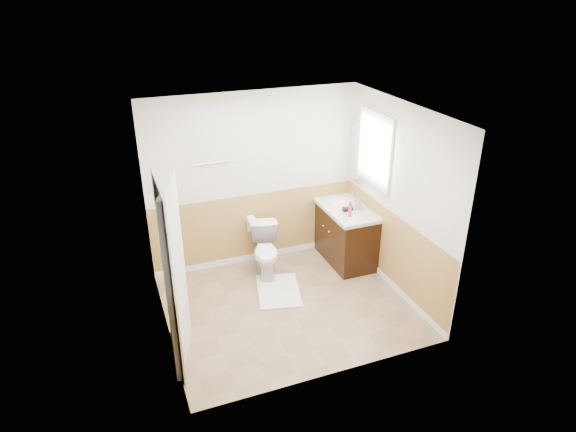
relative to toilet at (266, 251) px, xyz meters
name	(u,v)px	position (x,y,z in m)	size (l,w,h in m)	color
floor	(288,306)	(0.00, -0.86, -0.35)	(3.00, 3.00, 0.00)	#8C7051
ceiling	(288,113)	(0.00, -0.86, 2.15)	(3.00, 3.00, 0.00)	white
wall_back	(254,180)	(0.00, 0.44, 0.90)	(3.00, 3.00, 0.00)	silver
wall_front	(336,273)	(0.00, -2.16, 0.90)	(3.00, 3.00, 0.00)	silver
wall_left	(158,240)	(-1.50, -0.86, 0.90)	(3.00, 3.00, 0.00)	silver
wall_right	(398,200)	(1.50, -0.86, 0.90)	(3.00, 3.00, 0.00)	silver
wainscot_back	(256,229)	(0.00, 0.43, 0.15)	(3.00, 3.00, 0.00)	tan
wainscot_front	(333,335)	(0.00, -2.15, 0.15)	(3.00, 3.00, 0.00)	tan
wainscot_left	(166,297)	(-1.49, -0.86, 0.15)	(2.60, 2.60, 0.00)	tan
wainscot_right	(391,251)	(1.49, -0.86, 0.15)	(2.60, 2.60, 0.00)	tan
toilet	(266,251)	(0.00, 0.00, 0.00)	(0.39, 0.69, 0.70)	white
bath_mat	(279,291)	(0.00, -0.51, -0.34)	(0.55, 0.80, 0.02)	white
vanity_cabinet	(344,234)	(1.21, -0.03, 0.05)	(0.55, 1.10, 0.80)	black
vanity_knob_left	(329,232)	(0.91, -0.13, 0.20)	(0.03, 0.03, 0.03)	silver
vanity_knob_right	(323,226)	(0.91, 0.07, 0.20)	(0.03, 0.03, 0.03)	#B5B4BA
countertop	(345,208)	(1.20, -0.03, 0.47)	(0.60, 1.15, 0.05)	silver
sink_basin	(341,202)	(1.21, 0.12, 0.51)	(0.36, 0.36, 0.02)	white
faucet	(353,196)	(1.39, 0.12, 0.57)	(0.02, 0.02, 0.14)	white
lotion_bottle	(350,209)	(1.11, -0.34, 0.61)	(0.05, 0.05, 0.22)	#C53349
soap_dispenser	(358,203)	(1.33, -0.16, 0.59)	(0.08, 0.08, 0.18)	gray
hair_dryer_body	(348,209)	(1.16, -0.18, 0.53)	(0.07, 0.07, 0.14)	black
hair_dryer_handle	(343,209)	(1.13, -0.10, 0.50)	(0.03, 0.03, 0.07)	black
mirror_panel	(356,152)	(1.47, 0.24, 1.20)	(0.02, 0.35, 0.90)	silver
window_frame	(375,149)	(1.47, -0.27, 1.40)	(0.04, 0.80, 1.00)	white
window_glass	(376,149)	(1.48, -0.27, 1.40)	(0.01, 0.70, 0.90)	white
door	(176,277)	(-1.40, -1.31, 0.67)	(0.05, 0.80, 2.04)	white
door_frame	(169,278)	(-1.48, -1.31, 0.68)	(0.02, 0.92, 2.10)	white
door_knob	(177,266)	(-1.34, -0.98, 0.60)	(0.06, 0.06, 0.06)	silver
towel_bar	(215,163)	(-0.55, 0.39, 1.25)	(0.02, 0.02, 0.62)	silver
tp_holder_bar	(250,219)	(-0.10, 0.37, 0.35)	(0.02, 0.02, 0.14)	silver
tp_roll	(250,219)	(-0.10, 0.37, 0.35)	(0.11, 0.11, 0.10)	white
tp_sheet	(251,226)	(-0.10, 0.37, 0.24)	(0.10, 0.01, 0.16)	white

